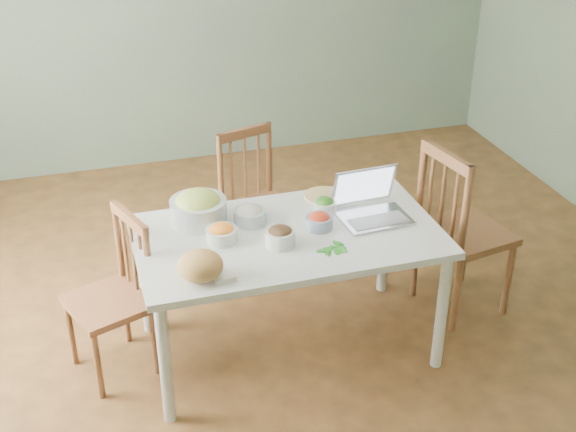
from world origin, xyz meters
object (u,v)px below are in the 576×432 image
object	(u,v)px
chair_far	(261,207)
chair_left	(107,299)
bread_boule	(200,266)
dining_table	(288,292)
bowl_squash	(198,207)
laptop	(376,200)
chair_right	(466,229)

from	to	relation	value
chair_far	chair_left	bearing A→B (deg)	-161.41
chair_far	bread_boule	world-z (taller)	chair_far
dining_table	chair_left	xyz separation A→B (m)	(-0.93, 0.09, 0.08)
bread_boule	bowl_squash	size ratio (longest dim) A/B	0.71
chair_left	laptop	xyz separation A→B (m)	(1.41, -0.09, 0.41)
dining_table	bowl_squash	distance (m)	0.66
chair_far	bread_boule	distance (m)	1.27
chair_left	laptop	distance (m)	1.48
chair_left	bowl_squash	world-z (taller)	bowl_squash
bowl_squash	chair_right	bearing A→B (deg)	-5.65
chair_far	chair_left	distance (m)	1.22
chair_left	bread_boule	size ratio (longest dim) A/B	4.18
chair_right	bowl_squash	world-z (taller)	chair_right
bread_boule	chair_right	bearing A→B (deg)	13.48
chair_left	bowl_squash	xyz separation A→B (m)	(0.52, 0.16, 0.37)
chair_left	laptop	size ratio (longest dim) A/B	2.49
chair_right	bowl_squash	size ratio (longest dim) A/B	3.50
bread_boule	bowl_squash	bearing A→B (deg)	80.12
chair_left	dining_table	bearing A→B (deg)	64.18
dining_table	chair_far	bearing A→B (deg)	85.53
chair_far	bowl_squash	size ratio (longest dim) A/B	3.11
chair_left	chair_right	size ratio (longest dim) A/B	0.85
bread_boule	bowl_squash	xyz separation A→B (m)	(0.09, 0.53, 0.02)
chair_far	bread_boule	size ratio (longest dim) A/B	4.35
chair_far	bowl_squash	xyz separation A→B (m)	(-0.48, -0.55, 0.35)
chair_far	bowl_squash	bearing A→B (deg)	-147.60
bowl_squash	dining_table	bearing A→B (deg)	-31.03
chair_far	chair_left	xyz separation A→B (m)	(-1.00, -0.71, -0.02)
bread_boule	laptop	bearing A→B (deg)	16.07
chair_far	chair_right	xyz separation A→B (m)	(1.03, -0.70, 0.06)
bowl_squash	laptop	bearing A→B (deg)	-15.59
bowl_squash	laptop	distance (m)	0.93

